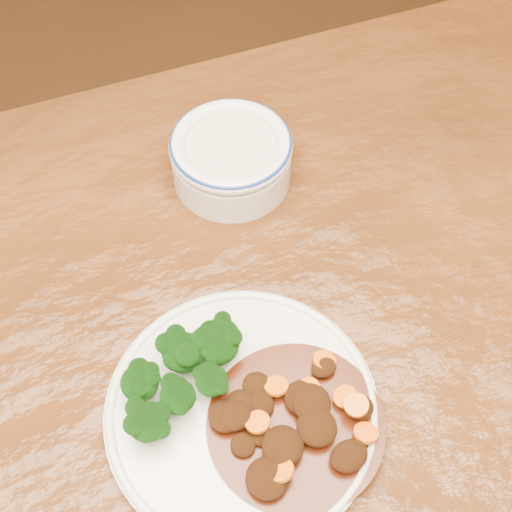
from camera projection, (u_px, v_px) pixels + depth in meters
name	position (u px, v px, depth m)	size (l,w,h in m)	color
dining_table	(227.00, 443.00, 0.71)	(1.60, 1.09, 0.75)	#572B0F
dinner_plate	(242.00, 410.00, 0.63)	(0.24, 0.24, 0.02)	silver
broccoli_florets	(187.00, 370.00, 0.63)	(0.13, 0.08, 0.04)	#779A4F
mince_stew	(289.00, 426.00, 0.61)	(0.16, 0.16, 0.03)	#471507
dip_bowl	(231.00, 157.00, 0.77)	(0.13, 0.13, 0.06)	silver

